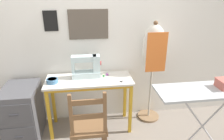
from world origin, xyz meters
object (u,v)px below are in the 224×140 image
Objects in this scene: thread_spool_mid_table at (107,74)px; sewing_machine at (88,67)px; wooden_chair at (89,126)px; ironing_board at (209,93)px; fabric_bowl at (52,81)px; dress_form at (153,53)px; thread_spool_near_machine at (104,76)px; scissors at (122,81)px; filing_cabinet at (23,113)px.

sewing_machine is at bearing -175.53° from thread_spool_mid_table.
sewing_machine is 0.29m from thread_spool_mid_table.
ironing_board is (1.24, -0.19, 0.43)m from wooden_chair.
dress_form reaches higher than fabric_bowl.
thread_spool_mid_table is 0.69m from dress_form.
sewing_machine is 0.24m from thread_spool_near_machine.
scissors is (0.87, -0.07, -0.03)m from fabric_bowl.
scissors is at bearing -35.99° from thread_spool_near_machine.
thread_spool_near_machine reaches higher than thread_spool_mid_table.
ironing_board is at bearing -8.72° from wooden_chair.
scissors is 1.34m from filing_cabinet.
scissors is (0.43, -0.19, -0.14)m from sewing_machine.
sewing_machine is 0.26× the size of dress_form.
filing_cabinet is at bearing 177.33° from scissors.
thread_spool_mid_table is (0.05, 0.05, -0.00)m from thread_spool_near_machine.
fabric_bowl is at bearing -171.95° from thread_spool_near_machine.
ironing_board is (1.21, -0.79, -0.04)m from sewing_machine.
fabric_bowl is 1.37m from dress_form.
ironing_board is at bearing -69.06° from dress_form.
thread_spool_near_machine is 0.03× the size of dress_form.
dress_form is at bearing 35.49° from wooden_chair.
dress_form is at bearing 6.10° from thread_spool_near_machine.
ironing_board is at bearing -40.37° from thread_spool_mid_table.
filing_cabinet is (-1.11, -0.15, -0.41)m from thread_spool_mid_table.
ironing_board is (2.07, -0.66, 0.49)m from filing_cabinet.
thread_spool_near_machine is 1.14m from filing_cabinet.
dress_form is at bearing 7.05° from fabric_bowl.
thread_spool_near_machine is (0.65, 0.09, -0.01)m from fabric_bowl.
dress_form is at bearing 3.04° from sewing_machine.
thread_spool_near_machine is 0.07m from thread_spool_mid_table.
dress_form reaches higher than filing_cabinet.
filing_cabinet is 1.88m from dress_form.
filing_cabinet is 2.23m from ironing_board.
scissors is 0.10× the size of ironing_board.
filing_cabinet is (-0.86, -0.13, -0.53)m from sewing_machine.
filing_cabinet is at bearing -178.41° from fabric_bowl.
scissors reaches higher than filing_cabinet.
filing_cabinet is at bearing -174.23° from dress_form.
filing_cabinet is at bearing -172.35° from thread_spool_mid_table.
dress_form reaches higher than ironing_board.
fabric_bowl is 0.59m from filing_cabinet.
thread_spool_mid_table is at bearing 11.12° from fabric_bowl.
thread_spool_near_machine is 0.99× the size of thread_spool_mid_table.
dress_form reaches higher than sewing_machine.
filing_cabinet is at bearing -171.41° from sewing_machine.
wooden_chair is at bearing -114.04° from thread_spool_mid_table.
dress_form is (0.91, 0.65, 0.61)m from wooden_chair.
fabric_bowl is at bearing -172.95° from dress_form.
fabric_bowl is at bearing 131.08° from wooden_chair.
ironing_board is at bearing -17.80° from filing_cabinet.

